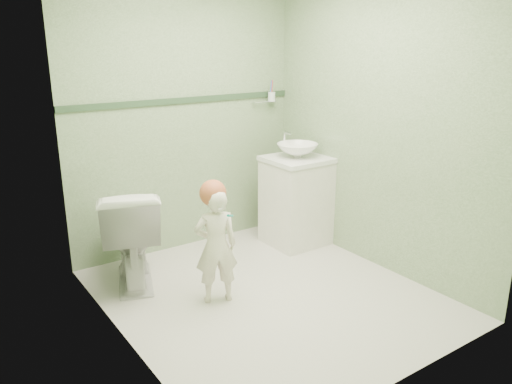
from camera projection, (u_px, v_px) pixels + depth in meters
ground at (267, 295)px, 3.87m from camera, size 2.50×2.50×0.00m
room_shell at (268, 139)px, 3.53m from camera, size 2.50×2.54×2.40m
trim_stripe at (185, 100)px, 4.46m from camera, size 2.20×0.02×0.05m
vanity at (296, 202)px, 4.77m from camera, size 0.52×0.50×0.80m
counter at (297, 159)px, 4.65m from camera, size 0.54×0.52×0.04m
basin at (297, 150)px, 4.62m from camera, size 0.37×0.37×0.13m
faucet at (285, 138)px, 4.75m from camera, size 0.03×0.13×0.18m
cup_holder at (271, 97)px, 4.91m from camera, size 0.26×0.07×0.21m
toilet at (131, 235)px, 3.98m from camera, size 0.68×0.88×0.79m
toddler at (216, 246)px, 3.68m from camera, size 0.36×0.30×0.86m
hair_cap at (213, 193)px, 3.58m from camera, size 0.19×0.19×0.19m
teal_toothbrush at (229, 215)px, 3.50m from camera, size 0.11×0.14×0.08m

